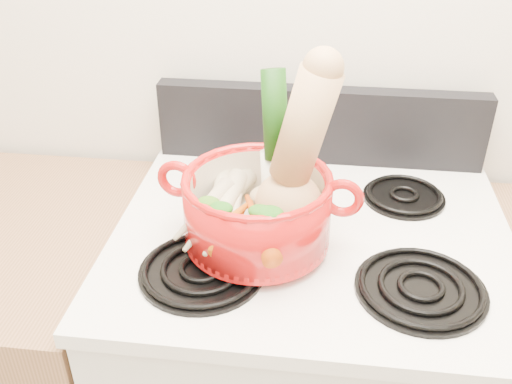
# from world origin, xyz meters

# --- Properties ---
(wall_back) EXTENTS (3.50, 0.02, 2.60)m
(wall_back) POSITION_xyz_m (0.00, 1.75, 1.30)
(wall_back) COLOR white
(wall_back) RESTS_ON floor
(cooktop) EXTENTS (0.78, 0.67, 0.03)m
(cooktop) POSITION_xyz_m (0.00, 1.40, 0.93)
(cooktop) COLOR white
(cooktop) RESTS_ON stove_body
(control_backsplash) EXTENTS (0.76, 0.05, 0.18)m
(control_backsplash) POSITION_xyz_m (0.00, 1.70, 1.04)
(control_backsplash) COLOR black
(control_backsplash) RESTS_ON cooktop
(burner_front_left) EXTENTS (0.22, 0.22, 0.02)m
(burner_front_left) POSITION_xyz_m (-0.19, 1.24, 0.96)
(burner_front_left) COLOR black
(burner_front_left) RESTS_ON cooktop
(burner_front_right) EXTENTS (0.22, 0.22, 0.02)m
(burner_front_right) POSITION_xyz_m (0.19, 1.24, 0.96)
(burner_front_right) COLOR black
(burner_front_right) RESTS_ON cooktop
(burner_back_left) EXTENTS (0.17, 0.17, 0.02)m
(burner_back_left) POSITION_xyz_m (-0.19, 1.54, 0.96)
(burner_back_left) COLOR black
(burner_back_left) RESTS_ON cooktop
(burner_back_right) EXTENTS (0.17, 0.17, 0.02)m
(burner_back_right) POSITION_xyz_m (0.19, 1.54, 0.96)
(burner_back_right) COLOR black
(burner_back_right) RESTS_ON cooktop
(dutch_oven) EXTENTS (0.29, 0.29, 0.13)m
(dutch_oven) POSITION_xyz_m (-0.10, 1.33, 1.03)
(dutch_oven) COLOR #B8110F
(dutch_oven) RESTS_ON burner_front_left
(pot_handle_left) EXTENTS (0.08, 0.02, 0.07)m
(pot_handle_left) POSITION_xyz_m (-0.25, 1.35, 1.08)
(pot_handle_left) COLOR #B8110F
(pot_handle_left) RESTS_ON dutch_oven
(pot_handle_right) EXTENTS (0.08, 0.02, 0.07)m
(pot_handle_right) POSITION_xyz_m (0.05, 1.32, 1.08)
(pot_handle_right) COLOR #B8110F
(pot_handle_right) RESTS_ON dutch_oven
(squash) EXTENTS (0.23, 0.17, 0.33)m
(squash) POSITION_xyz_m (-0.02, 1.34, 1.15)
(squash) COLOR tan
(squash) RESTS_ON dutch_oven
(leek) EXTENTS (0.08, 0.12, 0.30)m
(leek) POSITION_xyz_m (-0.08, 1.37, 1.14)
(leek) COLOR silver
(leek) RESTS_ON dutch_oven
(ginger) EXTENTS (0.10, 0.08, 0.05)m
(ginger) POSITION_xyz_m (-0.08, 1.40, 1.02)
(ginger) COLOR tan
(ginger) RESTS_ON dutch_oven
(parsnip_0) EXTENTS (0.12, 0.24, 0.06)m
(parsnip_0) POSITION_xyz_m (-0.18, 1.34, 1.02)
(parsnip_0) COLOR beige
(parsnip_0) RESTS_ON dutch_oven
(parsnip_1) EXTENTS (0.07, 0.22, 0.06)m
(parsnip_1) POSITION_xyz_m (-0.17, 1.33, 1.03)
(parsnip_1) COLOR beige
(parsnip_1) RESTS_ON dutch_oven
(parsnip_2) EXTENTS (0.06, 0.19, 0.06)m
(parsnip_2) POSITION_xyz_m (-0.15, 1.39, 1.03)
(parsnip_2) COLOR #EEE3C2
(parsnip_2) RESTS_ON dutch_oven
(parsnip_3) EXTENTS (0.10, 0.17, 0.05)m
(parsnip_3) POSITION_xyz_m (-0.20, 1.32, 1.04)
(parsnip_3) COLOR beige
(parsnip_3) RESTS_ON dutch_oven
(parsnip_4) EXTENTS (0.04, 0.19, 0.05)m
(parsnip_4) POSITION_xyz_m (-0.18, 1.36, 1.04)
(parsnip_4) COLOR beige
(parsnip_4) RESTS_ON dutch_oven
(carrot_0) EXTENTS (0.05, 0.15, 0.04)m
(carrot_0) POSITION_xyz_m (-0.10, 1.30, 1.01)
(carrot_0) COLOR #C14709
(carrot_0) RESTS_ON dutch_oven
(carrot_1) EXTENTS (0.06, 0.15, 0.04)m
(carrot_1) POSITION_xyz_m (-0.14, 1.28, 1.02)
(carrot_1) COLOR #D25D0A
(carrot_1) RESTS_ON dutch_oven
(carrot_2) EXTENTS (0.10, 0.19, 0.05)m
(carrot_2) POSITION_xyz_m (-0.09, 1.28, 1.03)
(carrot_2) COLOR #CC520A
(carrot_2) RESTS_ON dutch_oven
(carrot_3) EXTENTS (0.09, 0.13, 0.04)m
(carrot_3) POSITION_xyz_m (-0.15, 1.30, 1.03)
(carrot_3) COLOR #C55809
(carrot_3) RESTS_ON dutch_oven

